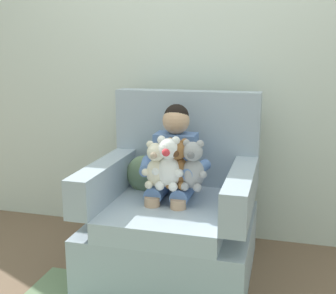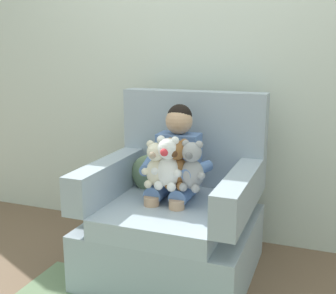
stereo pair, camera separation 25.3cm
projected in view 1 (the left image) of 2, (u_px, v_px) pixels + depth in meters
The scene contains 9 objects.
ground_plane at pixel (172, 271), 2.76m from camera, with size 8.00×8.00×0.00m, color brown.
back_wall at pixel (197, 62), 3.12m from camera, with size 6.00×0.10×2.60m, color silver.
armchair at pixel (174, 217), 2.73m from camera, with size 0.98×0.93×1.12m.
seated_child at pixel (173, 164), 2.68m from camera, with size 0.45×0.39×0.82m.
plush_white at pixel (168, 164), 2.52m from camera, with size 0.19×0.15×0.32m.
plush_cream at pixel (156, 166), 2.54m from camera, with size 0.17×0.14×0.28m.
plush_brown at pixel (178, 165), 2.54m from camera, with size 0.18×0.15×0.30m.
plush_grey at pixel (193, 166), 2.51m from camera, with size 0.18×0.14×0.30m.
throw_pillow at pixel (145, 175), 2.86m from camera, with size 0.26×0.12×0.26m, color slate.
Camera 1 is at (0.63, -2.43, 1.39)m, focal length 46.10 mm.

